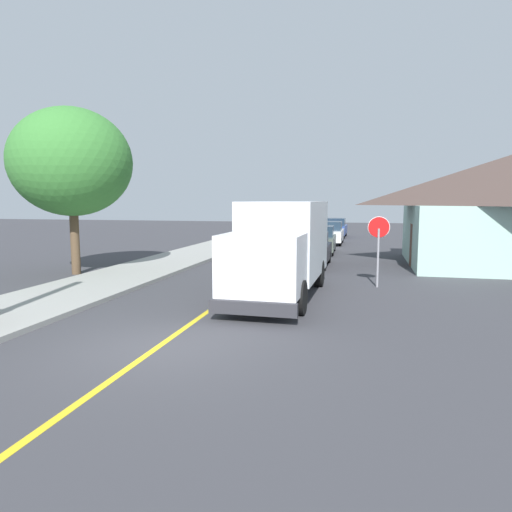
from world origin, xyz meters
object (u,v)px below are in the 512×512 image
Objects in this scene: parked_car_furthest at (336,228)px; stop_sign at (379,238)px; box_truck at (282,244)px; parked_car_mid at (320,240)px; street_tree_near at (71,162)px; parked_car_far at (330,233)px; parked_car_near at (310,250)px.

stop_sign reaches higher than parked_car_furthest.
box_truck is 1.63× the size of parked_car_furthest.
parked_car_mid is 1.68× the size of stop_sign.
stop_sign is 0.37× the size of street_tree_near.
parked_car_furthest is (0.24, 26.07, -0.97)m from box_truck.
street_tree_near is (-12.88, 0.17, 3.01)m from stop_sign.
stop_sign reaches higher than parked_car_far.
parked_car_near is at bearing 26.91° from street_tree_near.
box_truck is 26.09m from parked_car_furthest.
parked_car_near and parked_car_far have the same top height.
parked_car_near is at bearing -90.61° from parked_car_far.
stop_sign is (3.11, -5.13, 1.06)m from parked_car_near.
parked_car_far and parked_car_furthest have the same top height.
box_truck is at bearing -90.53° from parked_car_furthest.
parked_car_furthest is (0.11, 18.62, 0.00)m from parked_car_near.
parked_car_mid is 11.45m from stop_sign.
parked_car_mid is at bearing 89.71° from box_truck.
street_tree_near is at bearing 165.55° from box_truck.
box_truck is 1.64× the size of parked_car_near.
parked_car_furthest is at bearing 89.67° from parked_car_near.
parked_car_mid is at bearing -90.77° from parked_car_furthest.
parked_car_far is 20.07m from street_tree_near.
parked_car_furthest is 23.97m from stop_sign.
parked_car_furthest is 1.67× the size of stop_sign.
parked_car_mid is 15.06m from street_tree_near.
street_tree_near is at bearing -112.73° from parked_car_furthest.
parked_car_near and parked_car_furthest have the same top height.
street_tree_near reaches higher than parked_car_mid.
street_tree_near is (-9.90, -16.98, 4.07)m from parked_car_far.
parked_car_furthest is at bearing 90.18° from parked_car_far.
parked_car_mid is 12.81m from parked_car_furthest.
parked_car_far is 6.61m from parked_car_furthest.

